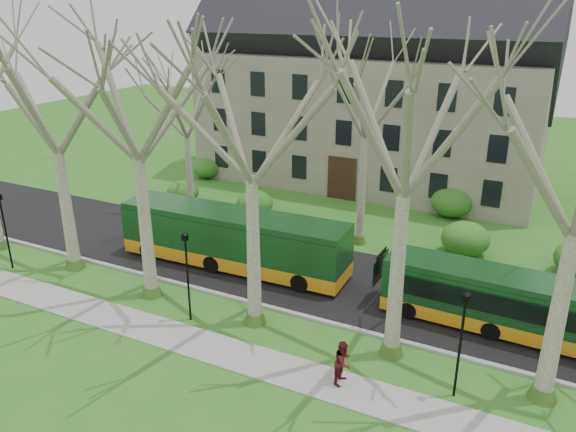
# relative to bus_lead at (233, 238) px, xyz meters

# --- Properties ---
(ground) EXTENTS (120.00, 120.00, 0.00)m
(ground) POSITION_rel_bus_lead_xyz_m (7.16, -4.69, -1.68)
(ground) COLOR #2D7321
(ground) RESTS_ON ground
(sidewalk) EXTENTS (70.00, 2.00, 0.06)m
(sidewalk) POSITION_rel_bus_lead_xyz_m (7.16, -7.19, -1.65)
(sidewalk) COLOR gray
(sidewalk) RESTS_ON ground
(road) EXTENTS (80.00, 8.00, 0.06)m
(road) POSITION_rel_bus_lead_xyz_m (7.16, 0.81, -1.65)
(road) COLOR black
(road) RESTS_ON ground
(curb) EXTENTS (80.00, 0.25, 0.14)m
(curb) POSITION_rel_bus_lead_xyz_m (7.16, -3.19, -1.61)
(curb) COLOR #A5A39E
(curb) RESTS_ON ground
(building) EXTENTS (26.50, 12.20, 16.00)m
(building) POSITION_rel_bus_lead_xyz_m (1.16, 19.31, 6.39)
(building) COLOR gray
(building) RESTS_ON ground
(tree_row_verge) EXTENTS (49.00, 7.00, 14.00)m
(tree_row_verge) POSITION_rel_bus_lead_xyz_m (7.16, -4.39, 5.32)
(tree_row_verge) COLOR gray
(tree_row_verge) RESTS_ON ground
(tree_row_far) EXTENTS (33.00, 7.00, 12.00)m
(tree_row_far) POSITION_rel_bus_lead_xyz_m (5.83, 6.31, 4.32)
(tree_row_far) COLOR gray
(tree_row_far) RESTS_ON ground
(lamp_row) EXTENTS (36.22, 0.22, 4.30)m
(lamp_row) POSITION_rel_bus_lead_xyz_m (7.16, -5.69, 0.89)
(lamp_row) COLOR black
(lamp_row) RESTS_ON ground
(hedges) EXTENTS (30.60, 8.60, 2.00)m
(hedges) POSITION_rel_bus_lead_xyz_m (2.49, 9.31, -0.68)
(hedges) COLOR #205F1B
(hedges) RESTS_ON ground
(bus_lead) EXTENTS (13.03, 3.13, 3.24)m
(bus_lead) POSITION_rel_bus_lead_xyz_m (0.00, 0.00, 0.00)
(bus_lead) COLOR #113D18
(bus_lead) RESTS_ON road
(bus_follow) EXTENTS (11.20, 2.61, 2.79)m
(bus_follow) POSITION_rel_bus_lead_xyz_m (14.40, -0.20, -0.23)
(bus_follow) COLOR #113D18
(bus_follow) RESTS_ON road
(pedestrian_b) EXTENTS (0.74, 0.92, 1.78)m
(pedestrian_b) POSITION_rel_bus_lead_xyz_m (9.16, -6.85, -0.73)
(pedestrian_b) COLOR #511218
(pedestrian_b) RESTS_ON sidewalk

